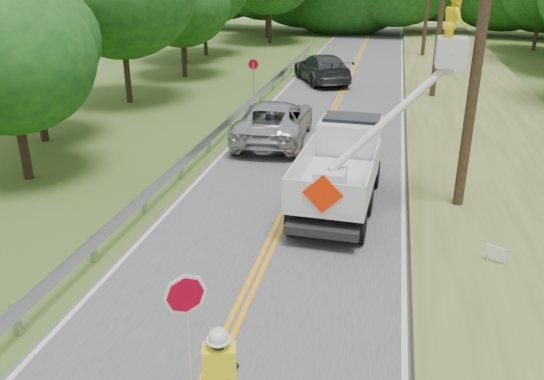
# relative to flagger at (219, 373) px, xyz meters

# --- Properties ---
(road) EXTENTS (7.20, 96.00, 0.03)m
(road) POSITION_rel_flagger_xyz_m (-0.54, 14.32, -0.99)
(road) COLOR #4A494C
(road) RESTS_ON ground
(guardrail) EXTENTS (0.18, 48.00, 0.77)m
(guardrail) POSITION_rel_flagger_xyz_m (-4.56, 15.23, -0.44)
(guardrail) COLOR #9B9DA3
(guardrail) RESTS_ON ground
(utility_poles) EXTENTS (1.60, 43.30, 10.00)m
(utility_poles) POSITION_rel_flagger_xyz_m (4.46, 17.34, 4.27)
(utility_poles) COLOR black
(utility_poles) RESTS_ON ground
(tall_grass_verge) EXTENTS (7.00, 96.00, 0.30)m
(tall_grass_verge) POSITION_rel_flagger_xyz_m (6.56, 14.32, -0.85)
(tall_grass_verge) COLOR #536028
(tall_grass_verge) RESTS_ON ground
(flagger) EXTENTS (1.07, 0.57, 2.74)m
(flagger) POSITION_rel_flagger_xyz_m (0.00, 0.00, 0.00)
(flagger) COLOR #191E33
(flagger) RESTS_ON road
(bucket_truck) EXTENTS (4.42, 6.40, 6.27)m
(bucket_truck) POSITION_rel_flagger_xyz_m (1.23, 9.98, 0.46)
(bucket_truck) COLOR black
(bucket_truck) RESTS_ON road
(suv_silver) EXTENTS (3.16, 6.24, 1.69)m
(suv_silver) POSITION_rel_flagger_xyz_m (-2.41, 15.34, -0.13)
(suv_silver) COLOR #B2B3B9
(suv_silver) RESTS_ON road
(suv_darkgrey) EXTENTS (4.71, 6.45, 1.74)m
(suv_darkgrey) POSITION_rel_flagger_xyz_m (-2.11, 28.30, -0.11)
(suv_darkgrey) COLOR #323539
(suv_darkgrey) RESTS_ON road
(stop_sign_permanent) EXTENTS (0.54, 0.06, 2.52)m
(stop_sign_permanent) POSITION_rel_flagger_xyz_m (-4.65, 20.71, 0.67)
(stop_sign_permanent) COLOR #9B9DA3
(stop_sign_permanent) RESTS_ON ground
(yard_sign) EXTENTS (0.46, 0.23, 0.71)m
(yard_sign) POSITION_rel_flagger_xyz_m (5.00, 5.88, -0.49)
(yard_sign) COLOR white
(yard_sign) RESTS_ON ground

